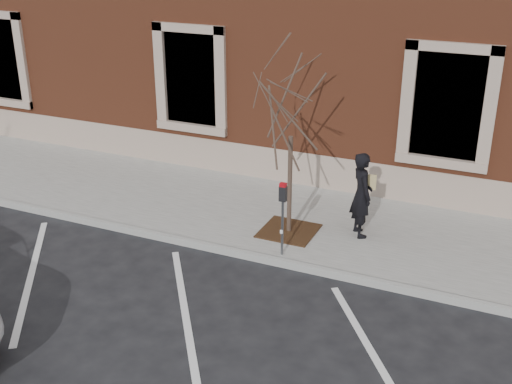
% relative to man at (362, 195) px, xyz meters
% --- Properties ---
extents(ground, '(120.00, 120.00, 0.00)m').
position_rel_man_xyz_m(ground, '(-1.83, -1.52, -1.00)').
color(ground, '#28282B').
rests_on(ground, ground).
extents(sidewalk_near, '(40.00, 3.50, 0.15)m').
position_rel_man_xyz_m(sidewalk_near, '(-1.83, 0.23, -0.93)').
color(sidewalk_near, '#B7B4AC').
rests_on(sidewalk_near, ground).
extents(curb_near, '(40.00, 0.12, 0.15)m').
position_rel_man_xyz_m(curb_near, '(-1.83, -1.57, -0.93)').
color(curb_near, '#9E9E99').
rests_on(curb_near, ground).
extents(parking_stripes, '(28.00, 4.40, 0.01)m').
position_rel_man_xyz_m(parking_stripes, '(-1.83, -3.72, -1.00)').
color(parking_stripes, silver).
rests_on(parking_stripes, ground).
extents(man, '(0.69, 0.75, 1.71)m').
position_rel_man_xyz_m(man, '(0.00, 0.00, 0.00)').
color(man, black).
rests_on(man, sidewalk_near).
extents(parking_meter, '(0.13, 0.10, 1.44)m').
position_rel_man_xyz_m(parking_meter, '(-1.09, -1.40, 0.14)').
color(parking_meter, '#595B60').
rests_on(parking_meter, sidewalk_near).
extents(tree_grate, '(1.07, 1.07, 0.03)m').
position_rel_man_xyz_m(tree_grate, '(-1.32, -0.46, -0.84)').
color(tree_grate, '#462D16').
rests_on(tree_grate, sidewalk_near).
extents(sapling, '(2.18, 2.18, 3.64)m').
position_rel_man_xyz_m(sapling, '(-1.32, -0.46, 1.69)').
color(sapling, '#4D382F').
rests_on(sapling, sidewalk_near).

